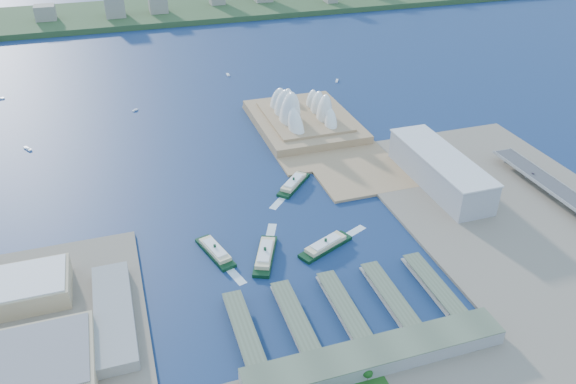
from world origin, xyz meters
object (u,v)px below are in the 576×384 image
object	(u,v)px
toaster_building	(439,170)
ferry_c	(265,253)
ferry_b	(294,182)
ferry_d	(326,244)
car_c	(533,173)
opera_house	(304,104)
ferry_a	(215,249)

from	to	relation	value
toaster_building	ferry_c	size ratio (longest dim) A/B	2.55
toaster_building	ferry_c	distance (m)	232.47
ferry_b	ferry_d	size ratio (longest dim) A/B	0.98
car_c	opera_house	bearing A→B (deg)	-50.48
opera_house	ferry_d	xyz separation A→B (m)	(-73.46, -270.95, -26.42)
opera_house	toaster_building	world-z (taller)	opera_house
opera_house	ferry_b	bearing A→B (deg)	-113.45
toaster_building	car_c	bearing A→B (deg)	-17.34
ferry_a	car_c	bearing A→B (deg)	-13.67
ferry_c	toaster_building	bearing A→B (deg)	-139.48
opera_house	ferry_d	size ratio (longest dim) A/B	3.05
ferry_d	toaster_building	bearing A→B (deg)	-90.84
ferry_c	car_c	world-z (taller)	car_c
opera_house	toaster_building	size ratio (longest dim) A/B	1.16
opera_house	ferry_a	bearing A→B (deg)	-125.34
ferry_c	car_c	xyz separation A→B (m)	(323.10, 35.54, 9.74)
ferry_c	ferry_b	bearing A→B (deg)	-96.11
opera_house	ferry_c	size ratio (longest dim) A/B	2.97
opera_house	ferry_a	xyz separation A→B (m)	(-175.28, -247.16, -26.62)
ferry_b	opera_house	bearing A→B (deg)	110.16
ferry_b	ferry_c	distance (m)	134.31
toaster_building	ferry_d	bearing A→B (deg)	-156.54
ferry_d	ferry_b	bearing A→B (deg)	-28.19
opera_house	car_c	size ratio (longest dim) A/B	41.47
ferry_b	ferry_a	bearing A→B (deg)	-95.10
car_c	ferry_a	bearing A→B (deg)	2.44
ferry_a	opera_house	bearing A→B (deg)	38.54
ferry_b	car_c	bearing A→B (deg)	26.07
opera_house	ferry_a	distance (m)	304.17
toaster_building	ferry_b	world-z (taller)	toaster_building
car_c	ferry_c	bearing A→B (deg)	6.28
toaster_building	ferry_d	size ratio (longest dim) A/B	2.62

